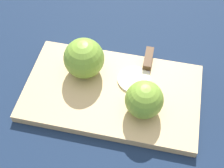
# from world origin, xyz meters

# --- Properties ---
(ground_plane) EXTENTS (4.00, 4.00, 0.00)m
(ground_plane) POSITION_xyz_m (0.00, 0.00, 0.00)
(ground_plane) COLOR #14233D
(cutting_board) EXTENTS (0.36, 0.23, 0.02)m
(cutting_board) POSITION_xyz_m (0.00, 0.00, 0.01)
(cutting_board) COLOR tan
(cutting_board) RESTS_ON ground_plane
(apple_half_left) EXTENTS (0.08, 0.08, 0.08)m
(apple_half_left) POSITION_xyz_m (-0.06, 0.04, 0.06)
(apple_half_left) COLOR olive
(apple_half_left) RESTS_ON cutting_board
(apple_half_right) EXTENTS (0.07, 0.07, 0.07)m
(apple_half_right) POSITION_xyz_m (0.06, -0.04, 0.05)
(apple_half_right) COLOR olive
(apple_half_right) RESTS_ON cutting_board
(knife) EXTENTS (0.03, 0.14, 0.02)m
(knife) POSITION_xyz_m (0.06, 0.07, 0.02)
(knife) COLOR silver
(knife) RESTS_ON cutting_board
(apple_slice) EXTENTS (0.07, 0.07, 0.00)m
(apple_slice) POSITION_xyz_m (0.04, 0.03, 0.02)
(apple_slice) COLOR beige
(apple_slice) RESTS_ON cutting_board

